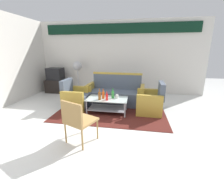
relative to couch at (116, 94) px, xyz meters
The scene contains 16 objects.
ground_plane 1.65m from the couch, 92.84° to the right, with size 14.00×14.00×0.00m, color white.
wall_back 1.85m from the couch, 93.18° to the left, with size 6.52×0.19×2.80m.
rug 0.70m from the couch, 92.84° to the right, with size 2.98×2.04×0.01m, color #511E19.
couch is the anchor object (origin of this frame).
armchair_left 1.26m from the couch, 152.00° to the right, with size 0.72×0.78×0.85m.
armchair_right 1.20m from the couch, 28.76° to the right, with size 0.72×0.78×0.85m.
coffee_table 0.80m from the couch, 98.63° to the right, with size 1.10×0.60×0.40m.
bottle_green 0.76m from the couch, 87.94° to the right, with size 0.08×0.08×0.28m.
bottle_red 0.96m from the couch, 95.92° to the right, with size 0.07×0.07×0.23m.
bottle_brown 1.00m from the couch, 107.58° to the right, with size 0.07×0.07×0.30m.
bottle_orange 0.87m from the couch, 105.32° to the right, with size 0.07×0.07×0.27m.
cup 0.76m from the couch, 78.95° to the right, with size 0.08×0.08×0.10m, color silver.
tv_stand 2.76m from the couch, 160.19° to the left, with size 0.80×0.50×0.52m, color black.
television 2.79m from the couch, 160.13° to the left, with size 0.61×0.46×0.48m.
pedestal_fan 2.05m from the couch, 149.25° to the left, with size 0.36×0.36×1.27m.
wicker_chair 2.31m from the couch, 99.17° to the right, with size 0.63×0.63×0.84m.
Camera 1 is at (0.74, -3.00, 1.69)m, focal length 24.09 mm.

